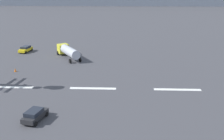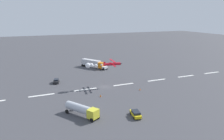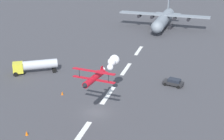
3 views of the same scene
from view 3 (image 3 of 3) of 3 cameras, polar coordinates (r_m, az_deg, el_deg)
ground_plane at (r=56.18m, az=-2.87°, el=-7.58°), size 440.00×440.00×0.00m
runway_stripe_3 at (r=50.37m, az=-5.60°, el=-11.40°), size 8.00×0.90×0.01m
runway_stripe_4 at (r=62.28m, az=-0.71°, el=-4.48°), size 8.00×0.90×0.01m
runway_stripe_5 at (r=75.09m, az=2.50°, el=0.18°), size 8.00×0.90×0.01m
runway_stripe_6 at (r=88.42m, az=4.76°, el=3.45°), size 8.00×0.90×0.01m
cargo_transport_plane at (r=111.67m, az=9.05°, el=8.83°), size 24.96×30.83×11.02m
stunt_biplane_red at (r=53.63m, az=-1.19°, el=0.36°), size 13.40×7.21×2.07m
fuel_tanker_truck at (r=74.39m, az=-13.61°, el=0.80°), size 7.31×9.63×2.90m
followme_car_yellow at (r=67.17m, az=10.90°, el=-2.12°), size 2.81×4.39×1.52m
traffic_cone_near at (r=51.55m, az=-14.96°, el=-10.79°), size 0.44×0.44×0.75m
traffic_cone_far at (r=62.96m, az=-8.86°, el=-4.08°), size 0.44×0.44×0.75m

